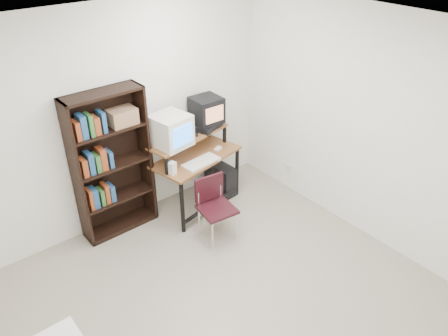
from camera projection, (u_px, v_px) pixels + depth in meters
floor at (231, 308)px, 4.28m from camera, size 4.00×4.00×0.01m
ceiling at (234, 42)px, 2.93m from camera, size 4.00×4.00×0.01m
back_wall at (119, 120)px, 4.94m from camera, size 4.00×0.01×2.60m
right_wall at (375, 132)px, 4.69m from camera, size 0.01×4.00×2.60m
computer_desk at (195, 160)px, 5.42m from camera, size 1.20×0.77×0.98m
crt_monitor at (171, 131)px, 5.03m from camera, size 0.45×0.46×0.38m
vcr at (207, 126)px, 5.48m from camera, size 0.43×0.37×0.08m
crt_tv at (207, 110)px, 5.40m from camera, size 0.35×0.36×0.33m
cd_spindle at (193, 134)px, 5.31m from camera, size 0.13×0.13×0.05m
keyboard at (201, 163)px, 5.24m from camera, size 0.49×0.26×0.03m
mousepad at (218, 151)px, 5.51m from camera, size 0.23×0.19×0.01m
mouse at (218, 149)px, 5.52m from camera, size 0.11×0.09×0.03m
desk_speaker at (172, 169)px, 4.98m from camera, size 0.10×0.09×0.17m
pc_tower at (220, 179)px, 5.91m from camera, size 0.23×0.46×0.42m
school_chair at (214, 202)px, 5.00m from camera, size 0.43×0.43×0.76m
bookshelf at (111, 162)px, 4.92m from camera, size 0.88×0.30×1.75m
wall_outlet at (289, 169)px, 5.96m from camera, size 0.02×0.08×0.12m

